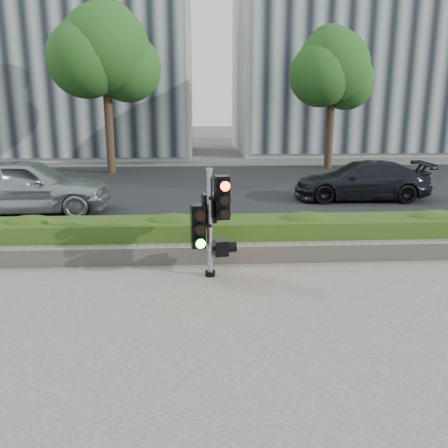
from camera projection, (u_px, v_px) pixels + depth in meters
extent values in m
plane|color=#51514C|center=(245.00, 303.00, 7.26)|extent=(120.00, 120.00, 0.00)
cube|color=#9E9389|center=(270.00, 402.00, 4.83)|extent=(16.00, 11.00, 0.03)
cube|color=black|center=(217.00, 189.00, 16.93)|extent=(60.00, 13.00, 0.02)
cube|color=gray|center=(231.00, 242.00, 10.29)|extent=(60.00, 0.25, 0.12)
cube|color=gray|center=(235.00, 253.00, 9.05)|extent=(12.00, 0.32, 0.34)
cube|color=#507423|center=(233.00, 235.00, 9.63)|extent=(12.00, 1.00, 0.68)
cube|color=#B7B7B2|center=(51.00, 23.00, 27.18)|extent=(16.00, 9.00, 15.00)
cube|color=#B7B7B2|center=(377.00, 56.00, 30.59)|extent=(18.00, 10.00, 12.00)
cylinder|color=black|center=(109.00, 127.00, 20.55)|extent=(0.36, 0.36, 4.03)
sphere|color=#124117|center=(105.00, 49.00, 19.77)|extent=(3.74, 3.74, 3.74)
sphere|color=#124117|center=(128.00, 68.00, 20.34)|extent=(2.88, 2.88, 2.88)
sphere|color=#124117|center=(86.00, 59.00, 19.42)|extent=(3.17, 3.17, 3.17)
sphere|color=#124117|center=(107.00, 30.00, 20.25)|extent=(2.59, 2.59, 2.59)
cylinder|color=black|center=(330.00, 130.00, 22.12)|extent=(0.36, 0.36, 3.58)
sphere|color=#124117|center=(333.00, 67.00, 21.43)|extent=(3.33, 3.33, 3.33)
sphere|color=#124117|center=(347.00, 82.00, 21.94)|extent=(2.56, 2.56, 2.56)
sphere|color=#124117|center=(321.00, 75.00, 21.12)|extent=(2.82, 2.82, 2.82)
sphere|color=#124117|center=(330.00, 50.00, 21.86)|extent=(2.30, 2.30, 2.30)
cylinder|color=black|center=(210.00, 273.00, 8.32)|extent=(0.18, 0.18, 0.09)
cylinder|color=gray|center=(210.00, 225.00, 8.10)|extent=(0.09, 0.09, 1.85)
cylinder|color=gray|center=(209.00, 170.00, 7.87)|extent=(0.12, 0.12, 0.05)
cube|color=#FF1107|center=(222.00, 197.00, 8.00)|extent=(0.27, 0.27, 0.74)
cube|color=#14E51E|center=(198.00, 226.00, 8.04)|extent=(0.27, 0.27, 0.74)
cube|color=black|center=(209.00, 208.00, 8.25)|extent=(0.27, 0.27, 0.51)
cube|color=orange|center=(221.00, 248.00, 8.28)|extent=(0.27, 0.27, 0.27)
imported|color=#9EA1A5|center=(26.00, 186.00, 12.98)|extent=(4.58, 2.00, 1.54)
imported|color=black|center=(361.00, 180.00, 14.94)|extent=(4.25, 1.86, 1.22)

